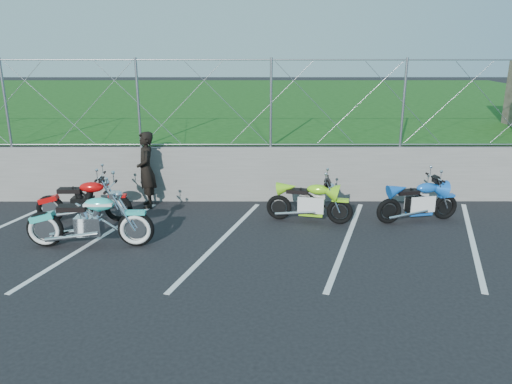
{
  "coord_description": "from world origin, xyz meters",
  "views": [
    {
      "loc": [
        0.64,
        -7.86,
        3.66
      ],
      "look_at": [
        0.66,
        1.3,
        0.87
      ],
      "focal_mm": 35.0,
      "sensor_mm": 36.0,
      "label": 1
    }
  ],
  "objects_px": {
    "naked_orange": "(85,202)",
    "sportbike_green": "(310,203)",
    "sportbike_blue": "(419,203)",
    "person_standing": "(146,170)",
    "cruiser_turquoise": "(91,223)"
  },
  "relations": [
    {
      "from": "sportbike_green",
      "to": "person_standing",
      "type": "relative_size",
      "value": 1.03
    },
    {
      "from": "sportbike_blue",
      "to": "sportbike_green",
      "type": "bearing_deg",
      "value": 169.07
    },
    {
      "from": "naked_orange",
      "to": "sportbike_green",
      "type": "relative_size",
      "value": 1.12
    },
    {
      "from": "person_standing",
      "to": "cruiser_turquoise",
      "type": "bearing_deg",
      "value": -28.9
    },
    {
      "from": "sportbike_green",
      "to": "sportbike_blue",
      "type": "relative_size",
      "value": 0.99
    },
    {
      "from": "naked_orange",
      "to": "sportbike_green",
      "type": "distance_m",
      "value": 4.7
    },
    {
      "from": "sportbike_blue",
      "to": "person_standing",
      "type": "relative_size",
      "value": 1.05
    },
    {
      "from": "naked_orange",
      "to": "sportbike_green",
      "type": "bearing_deg",
      "value": -1.52
    },
    {
      "from": "cruiser_turquoise",
      "to": "naked_orange",
      "type": "xyz_separation_m",
      "value": [
        -0.55,
        1.32,
        -0.04
      ]
    },
    {
      "from": "sportbike_blue",
      "to": "person_standing",
      "type": "bearing_deg",
      "value": 158.82
    },
    {
      "from": "naked_orange",
      "to": "person_standing",
      "type": "xyz_separation_m",
      "value": [
        1.09,
        0.99,
        0.44
      ]
    },
    {
      "from": "sportbike_green",
      "to": "sportbike_blue",
      "type": "distance_m",
      "value": 2.28
    },
    {
      "from": "sportbike_green",
      "to": "person_standing",
      "type": "bearing_deg",
      "value": 177.26
    },
    {
      "from": "naked_orange",
      "to": "sportbike_blue",
      "type": "xyz_separation_m",
      "value": [
        6.98,
        0.01,
        -0.02
      ]
    },
    {
      "from": "cruiser_turquoise",
      "to": "naked_orange",
      "type": "bearing_deg",
      "value": 112.02
    }
  ]
}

